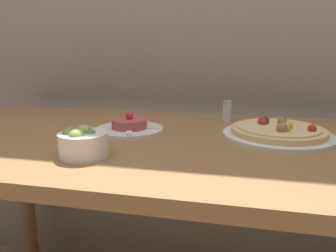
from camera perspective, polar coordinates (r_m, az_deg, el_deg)
dining_table at (r=0.97m, az=-3.36°, el=-7.87°), size 1.45×0.75×0.79m
pizza_plate at (r=0.98m, az=18.61°, el=-0.97°), size 0.31×0.31×0.05m
tartare_plate at (r=1.00m, az=-6.70°, el=-0.11°), size 0.21×0.21×0.06m
small_bowl at (r=0.78m, az=-14.66°, el=-2.80°), size 0.11×0.11×0.07m
salt_shaker at (r=1.14m, az=10.28°, el=2.57°), size 0.03×0.03×0.07m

